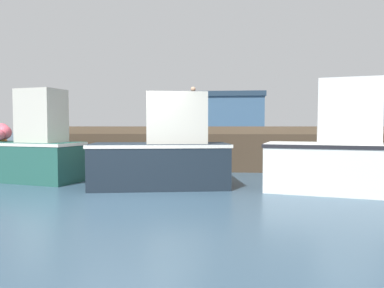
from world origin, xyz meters
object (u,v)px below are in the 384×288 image
fishing_boat_mid (335,151)px  dockworker (193,106)px  fishing_boat_near_left (33,148)px  fishing_boat_near_right (164,152)px

fishing_boat_mid → dockworker: dockworker is taller
fishing_boat_near_left → fishing_boat_mid: 7.82m
fishing_boat_mid → dockworker: (-3.90, 7.40, 1.44)m
fishing_boat_near_right → fishing_boat_mid: 4.02m
fishing_boat_near_left → fishing_boat_mid: bearing=-6.6°
fishing_boat_near_left → fishing_boat_near_right: fishing_boat_near_left is taller
fishing_boat_mid → dockworker: bearing=117.8°
fishing_boat_mid → dockworker: size_ratio=1.82×
fishing_boat_near_left → fishing_boat_near_right: size_ratio=0.86×
dockworker → fishing_boat_mid: bearing=-62.2°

